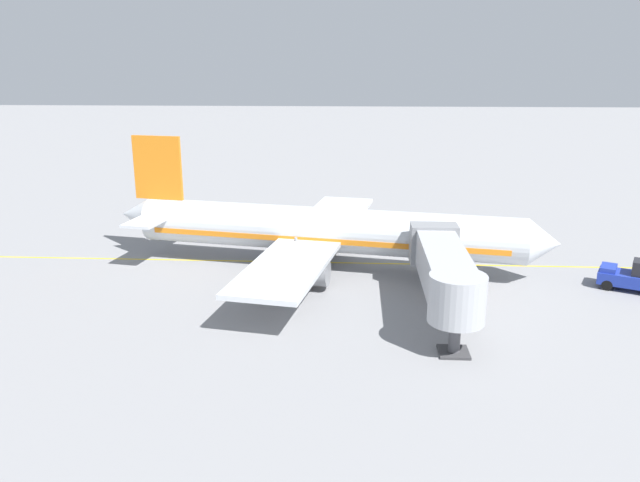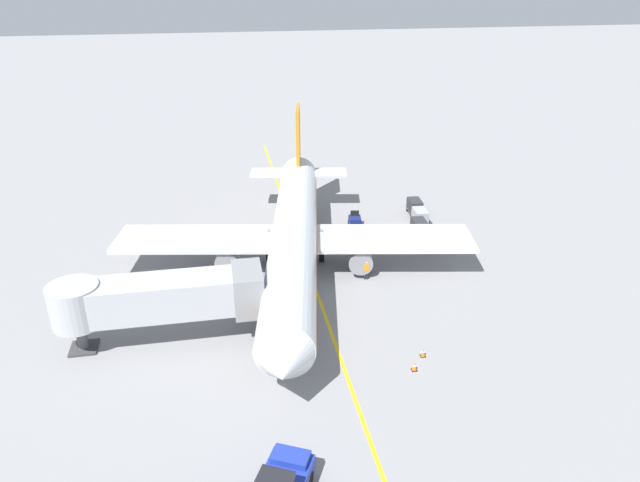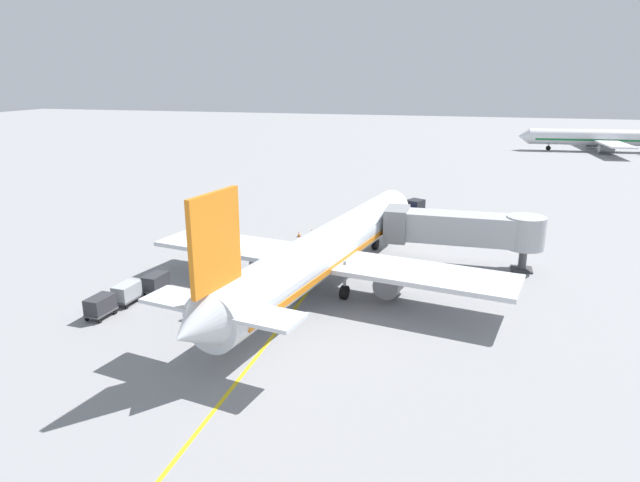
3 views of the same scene
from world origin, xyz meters
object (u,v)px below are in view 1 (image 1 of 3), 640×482
object	(u,v)px
jet_bridge	(444,269)
safety_cone_nose_left	(488,247)
baggage_tug_lead	(249,235)
baggage_cart_second_in_train	(261,216)
safety_cone_nose_right	(471,244)
ground_crew_wing_walker	(354,238)
baggage_cart_front	(283,219)
pushback_tractor	(633,276)
baggage_cart_third_in_train	(236,215)
parked_airliner	(323,231)

from	to	relation	value
jet_bridge	safety_cone_nose_left	world-z (taller)	jet_bridge
baggage_tug_lead	baggage_cart_second_in_train	world-z (taller)	baggage_tug_lead
baggage_cart_second_in_train	safety_cone_nose_right	world-z (taller)	baggage_cart_second_in_train
ground_crew_wing_walker	safety_cone_nose_left	distance (m)	12.27
baggage_cart_front	ground_crew_wing_walker	xyz separation A→B (m)	(7.17, 7.49, 0.00)
pushback_tractor	baggage_cart_second_in_train	bearing A→B (deg)	-119.98
baggage_tug_lead	safety_cone_nose_left	world-z (taller)	baggage_tug_lead
baggage_tug_lead	pushback_tractor	bearing A→B (deg)	70.11
jet_bridge	baggage_cart_third_in_train	distance (m)	30.79
pushback_tractor	safety_cone_nose_right	xyz separation A→B (m)	(-10.80, -10.10, -0.81)
pushback_tractor	baggage_cart_front	size ratio (longest dim) A/B	1.67
jet_bridge	baggage_cart_third_in_train	world-z (taller)	jet_bridge
ground_crew_wing_walker	baggage_cart_third_in_train	bearing A→B (deg)	-123.88
safety_cone_nose_right	pushback_tractor	bearing A→B (deg)	43.07
parked_airliner	baggage_cart_front	bearing A→B (deg)	-159.10
pushback_tractor	baggage_cart_third_in_train	size ratio (longest dim) A/B	1.67
parked_airliner	safety_cone_nose_right	xyz separation A→B (m)	(-6.63, 13.55, -2.90)
parked_airliner	jet_bridge	xyz separation A→B (m)	(10.32, 8.57, 0.27)
parked_airliner	baggage_cart_front	world-z (taller)	parked_airliner
baggage_cart_front	baggage_cart_third_in_train	xyz separation A→B (m)	(-1.33, -5.17, 0.00)
baggage_tug_lead	baggage_cart_front	world-z (taller)	baggage_tug_lead
ground_crew_wing_walker	parked_airliner	bearing A→B (deg)	-25.13
jet_bridge	baggage_tug_lead	size ratio (longest dim) A/B	5.23
jet_bridge	baggage_tug_lead	world-z (taller)	jet_bridge
baggage_tug_lead	baggage_cart_front	xyz separation A→B (m)	(-5.66, 2.61, 0.24)
ground_crew_wing_walker	baggage_cart_second_in_train	bearing A→B (deg)	-129.22
baggage_cart_second_in_train	jet_bridge	bearing A→B (deg)	33.52
baggage_cart_second_in_train	baggage_cart_third_in_train	bearing A→B (deg)	-97.66
baggage_cart_second_in_train	safety_cone_nose_left	distance (m)	23.68
jet_bridge	baggage_tug_lead	bearing A→B (deg)	-137.33
baggage_cart_second_in_train	safety_cone_nose_left	world-z (taller)	baggage_cart_second_in_train
parked_airliner	safety_cone_nose_left	world-z (taller)	parked_airliner
baggage_tug_lead	parked_airliner	bearing A→B (deg)	46.53
baggage_tug_lead	safety_cone_nose_left	size ratio (longest dim) A/B	4.52
parked_airliner	baggage_cart_second_in_train	world-z (taller)	parked_airliner
parked_airliner	baggage_cart_second_in_train	xyz separation A→B (m)	(-13.72, -7.36, -2.24)
parked_airliner	safety_cone_nose_right	distance (m)	15.36
baggage_cart_front	safety_cone_nose_left	size ratio (longest dim) A/B	4.98
baggage_tug_lead	baggage_cart_second_in_train	distance (m)	6.63
jet_bridge	baggage_cart_front	bearing A→B (deg)	-149.78
baggage_cart_third_in_train	safety_cone_nose_left	world-z (taller)	baggage_cart_third_in_train
safety_cone_nose_left	ground_crew_wing_walker	bearing A→B (deg)	-89.98
baggage_cart_third_in_train	safety_cone_nose_right	size ratio (longest dim) A/B	4.98
parked_airliner	baggage_cart_third_in_train	size ratio (longest dim) A/B	12.66
ground_crew_wing_walker	safety_cone_nose_left	bearing A→B (deg)	90.02
baggage_cart_second_in_train	safety_cone_nose_right	distance (m)	22.09
pushback_tractor	jet_bridge	bearing A→B (deg)	-67.84
parked_airliner	ground_crew_wing_walker	bearing A→B (deg)	154.87
pushback_tractor	parked_airliner	bearing A→B (deg)	-100.01
baggage_cart_front	baggage_tug_lead	bearing A→B (deg)	-24.79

